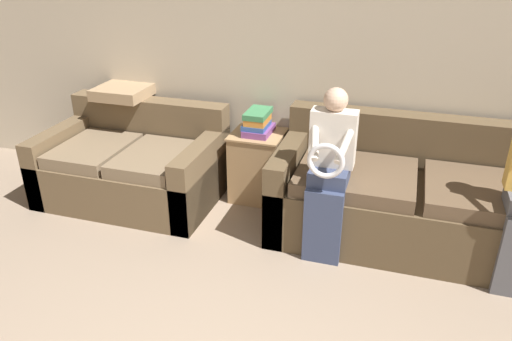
{
  "coord_description": "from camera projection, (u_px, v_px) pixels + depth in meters",
  "views": [
    {
      "loc": [
        0.64,
        -0.99,
        2.2
      ],
      "look_at": [
        -0.25,
        1.87,
        0.77
      ],
      "focal_mm": 35.0,
      "sensor_mm": 36.0,
      "label": 1
    }
  ],
  "objects": [
    {
      "name": "side_shelf",
      "position": [
        258.0,
        165.0,
        4.47
      ],
      "size": [
        0.45,
        0.43,
        0.62
      ],
      "color": "#9E7A51",
      "rests_on": "ground_plane"
    },
    {
      "name": "book_stack",
      "position": [
        258.0,
        123.0,
        4.3
      ],
      "size": [
        0.23,
        0.32,
        0.2
      ],
      "color": "#7A4284",
      "rests_on": "side_shelf"
    },
    {
      "name": "throw_pillow",
      "position": [
        124.0,
        91.0,
        4.63
      ],
      "size": [
        0.47,
        0.47,
        0.1
      ],
      "color": "#A38460",
      "rests_on": "couch_side"
    },
    {
      "name": "child_left_seated",
      "position": [
        329.0,
        169.0,
        3.52
      ],
      "size": [
        0.33,
        0.37,
        1.26
      ],
      "color": "#384260",
      "rests_on": "ground_plane"
    },
    {
      "name": "couch_main",
      "position": [
        417.0,
        200.0,
        3.87
      ],
      "size": [
        2.19,
        1.0,
        0.89
      ],
      "color": "brown",
      "rests_on": "ground_plane"
    },
    {
      "name": "couch_side",
      "position": [
        134.0,
        166.0,
        4.51
      ],
      "size": [
        1.53,
        0.99,
        0.82
      ],
      "color": "brown",
      "rests_on": "ground_plane"
    },
    {
      "name": "wall_back",
      "position": [
        331.0,
        56.0,
        4.14
      ],
      "size": [
        7.37,
        0.06,
        2.55
      ],
      "color": "beige",
      "rests_on": "ground_plane"
    }
  ]
}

